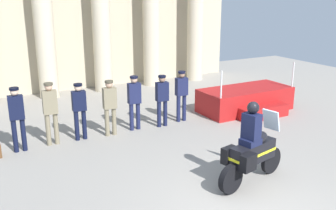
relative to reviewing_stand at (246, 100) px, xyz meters
The scene contains 9 objects.
reviewing_stand is the anchor object (origin of this frame).
officer_in_row_0 7.69m from the reviewing_stand, behind, with size 0.40×0.25×1.75m.
officer_in_row_1 6.82m from the reviewing_stand, behind, with size 0.40×0.25×1.77m.
officer_in_row_2 6.02m from the reviewing_stand, behind, with size 0.40×0.25×1.65m.
officer_in_row_3 5.15m from the reviewing_stand, behind, with size 0.40×0.25×1.67m.
officer_in_row_4 4.33m from the reviewing_stand, behind, with size 0.40×0.25×1.69m.
officer_in_row_5 3.45m from the reviewing_stand, behind, with size 0.40×0.25×1.64m.
officer_in_row_6 2.68m from the reviewing_stand, behind, with size 0.40×0.25×1.67m.
motorcycle_with_rider 5.56m from the reviewing_stand, 129.11° to the right, with size 2.07×0.82×1.90m.
Camera 1 is at (-4.70, -5.04, 4.12)m, focal length 41.45 mm.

